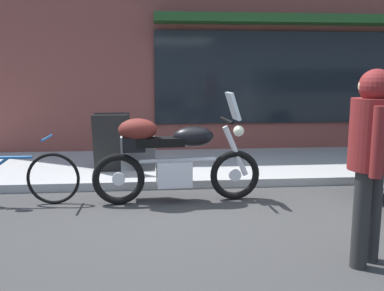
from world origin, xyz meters
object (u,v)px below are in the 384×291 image
object	(u,v)px
touring_motorcycle	(167,155)
pedestrian_walking	(372,145)
parked_bicycle	(8,177)
sandwich_board_sign	(112,143)

from	to	relation	value
touring_motorcycle	pedestrian_walking	world-z (taller)	pedestrian_walking
pedestrian_walking	parked_bicycle	bearing A→B (deg)	150.92
touring_motorcycle	parked_bicycle	bearing A→B (deg)	179.32
parked_bicycle	sandwich_board_sign	xyz separation A→B (m)	(1.16, 1.26, 0.21)
sandwich_board_sign	pedestrian_walking	bearing A→B (deg)	-53.12
parked_bicycle	pedestrian_walking	bearing A→B (deg)	-29.08
touring_motorcycle	pedestrian_walking	bearing A→B (deg)	-50.59
parked_bicycle	pedestrian_walking	size ratio (longest dim) A/B	1.04
parked_bicycle	pedestrian_walking	distance (m)	4.20
sandwich_board_sign	parked_bicycle	bearing A→B (deg)	-132.66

